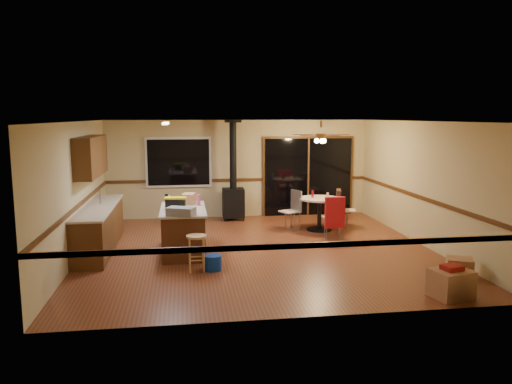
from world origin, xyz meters
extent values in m
plane|color=brown|center=(0.00, 0.00, 0.00)|extent=(7.00, 7.00, 0.00)
plane|color=silver|center=(0.00, 0.00, 2.60)|extent=(7.00, 7.00, 0.00)
plane|color=tan|center=(0.00, 3.50, 1.30)|extent=(7.00, 0.00, 7.00)
plane|color=tan|center=(0.00, -3.50, 1.30)|extent=(7.00, 0.00, 7.00)
plane|color=tan|center=(-3.50, 0.00, 1.30)|extent=(0.00, 7.00, 7.00)
plane|color=tan|center=(3.50, 0.00, 1.30)|extent=(0.00, 7.00, 7.00)
cube|color=black|center=(-1.60, 3.45, 1.50)|extent=(1.72, 0.10, 1.32)
cube|color=black|center=(1.90, 3.45, 1.05)|extent=(2.52, 0.10, 2.10)
cube|color=#512E14|center=(-3.20, 0.50, 0.43)|extent=(0.60, 3.00, 0.86)
cube|color=#C3B097|center=(-3.20, 0.50, 0.88)|extent=(0.64, 3.04, 0.04)
cube|color=#512E14|center=(-3.33, 0.70, 1.90)|extent=(0.35, 2.00, 0.80)
cube|color=#522914|center=(-1.50, 0.00, 0.43)|extent=(0.80, 1.60, 0.86)
cube|color=#C3B097|center=(-1.50, 0.00, 0.88)|extent=(0.88, 1.68, 0.04)
cube|color=black|center=(-0.20, 3.05, 0.46)|extent=(0.55, 0.50, 0.75)
cylinder|color=black|center=(-0.20, 3.05, 1.71)|extent=(0.18, 0.18, 1.77)
cylinder|color=brown|center=(1.71, 1.56, 2.25)|extent=(0.24, 0.24, 0.10)
cylinder|color=brown|center=(1.71, 1.56, 2.52)|extent=(0.05, 0.05, 0.16)
sphere|color=#FFD88C|center=(1.71, 1.56, 2.13)|extent=(0.16, 0.16, 0.16)
cube|color=white|center=(-1.80, 0.30, 2.56)|extent=(0.10, 1.20, 0.04)
cube|color=slate|center=(-1.53, -0.72, 0.98)|extent=(0.57, 0.46, 0.15)
cube|color=black|center=(-1.64, -0.08, 1.00)|extent=(0.39, 0.24, 0.21)
cube|color=gold|center=(-1.64, -0.08, 1.12)|extent=(0.44, 0.26, 0.03)
cube|color=#9F6B46|center=(-1.38, 0.49, 1.01)|extent=(0.31, 0.37, 0.22)
cylinder|color=black|center=(-1.82, 0.24, 1.03)|extent=(0.09, 0.09, 0.26)
cylinder|color=#D84C8C|center=(-1.18, 0.29, 1.01)|extent=(0.09, 0.09, 0.22)
cylinder|color=white|center=(-1.80, 0.63, 0.99)|extent=(0.06, 0.06, 0.17)
cylinder|color=tan|center=(-1.28, -1.22, 0.32)|extent=(0.38, 0.38, 0.64)
cylinder|color=#0B359F|center=(-0.99, -1.21, 0.13)|extent=(0.36, 0.36, 0.27)
cylinder|color=black|center=(1.71, 1.56, 0.02)|extent=(0.60, 0.60, 0.04)
cylinder|color=black|center=(1.71, 1.56, 0.39)|extent=(0.10, 0.10, 0.70)
cylinder|color=#C3B097|center=(1.71, 1.56, 0.76)|extent=(0.97, 0.97, 0.04)
cylinder|color=#590C14|center=(1.56, 1.66, 0.87)|extent=(0.08, 0.08, 0.17)
cylinder|color=beige|center=(1.89, 1.51, 0.84)|extent=(0.07, 0.07, 0.13)
cube|color=tan|center=(1.01, 1.66, 0.45)|extent=(0.53, 0.53, 0.03)
cube|color=slate|center=(1.18, 1.74, 0.70)|extent=(0.20, 0.38, 0.50)
cube|color=tan|center=(1.81, 0.86, 0.45)|extent=(0.41, 0.41, 0.03)
cube|color=slate|center=(1.81, 0.67, 0.70)|extent=(0.40, 0.04, 0.50)
cube|color=#B11417|center=(1.81, 0.65, 0.60)|extent=(0.44, 0.11, 0.70)
cube|color=tan|center=(2.41, 1.61, 0.45)|extent=(0.49, 0.49, 0.03)
cube|color=slate|center=(2.23, 1.66, 0.70)|extent=(0.14, 0.39, 0.50)
cube|color=black|center=(2.21, 1.66, 0.60)|extent=(0.21, 0.45, 0.70)
cube|color=#9F6B46|center=(-1.30, 2.70, 0.21)|extent=(0.54, 0.44, 0.41)
cube|color=#9F6B46|center=(2.48, -3.07, 0.21)|extent=(0.65, 0.58, 0.42)
cube|color=#9F6B46|center=(3.10, -2.24, 0.17)|extent=(0.52, 0.49, 0.34)
cube|color=maroon|center=(2.48, -3.07, 0.46)|extent=(0.33, 0.29, 0.07)
camera|label=1|loc=(-1.46, -9.77, 2.71)|focal=35.00mm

